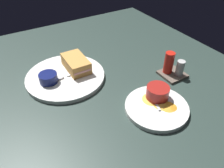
{
  "coord_description": "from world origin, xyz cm",
  "views": [
    {
      "loc": [
        62.83,
        -31.38,
        50.17
      ],
      "look_at": [
        11.78,
        -0.84,
        3.0
      ],
      "focal_mm": 34.94,
      "sensor_mm": 36.0,
      "label": 1
    }
  ],
  "objects": [
    {
      "name": "plantain_chip_scatter",
      "position": [
        27.06,
        8.31,
        1.9
      ],
      "size": [
        13.23,
        10.03,
        0.6
      ],
      "color": "gold",
      "rests_on": "plate_chips_companion"
    },
    {
      "name": "plate_sandwich_main",
      "position": [
        -3.6,
        -12.3,
        0.8
      ],
      "size": [
        29.65,
        29.65,
        1.6
      ],
      "primitive_type": "cylinder",
      "color": "silver",
      "rests_on": "ground_plane"
    },
    {
      "name": "sandwich_half_near",
      "position": [
        -5.28,
        -6.92,
        4.0
      ],
      "size": [
        13.34,
        7.75,
        4.8
      ],
      "color": "#C68C42",
      "rests_on": "plate_sandwich_main"
    },
    {
      "name": "ramekin_dark_sauce",
      "position": [
        -2.63,
        -18.9,
        3.44
      ],
      "size": [
        6.56,
        6.56,
        3.41
      ],
      "color": "#0C144C",
      "rests_on": "plate_sandwich_main"
    },
    {
      "name": "spoon_by_dark_ramekin",
      "position": [
        -2.38,
        -13.56,
        1.96
      ],
      "size": [
        2.35,
        9.91,
        0.8
      ],
      "color": "silver",
      "rests_on": "plate_sandwich_main"
    },
    {
      "name": "ramekin_light_gravy",
      "position": [
        24.11,
        9.16,
        3.94
      ],
      "size": [
        7.49,
        7.49,
        4.38
      ],
      "color": "maroon",
      "rests_on": "plate_chips_companion"
    },
    {
      "name": "condiment_caddy",
      "position": [
        15.5,
        23.86,
        3.41
      ],
      "size": [
        9.0,
        9.0,
        9.5
      ],
      "color": "brown",
      "rests_on": "ground_plane"
    },
    {
      "name": "ground_plane",
      "position": [
        0.0,
        0.0,
        -1.5
      ],
      "size": [
        110.0,
        110.0,
        3.0
      ],
      "primitive_type": "cube",
      "color": "#283833"
    },
    {
      "name": "plate_chips_companion",
      "position": [
        27.17,
        6.61,
        0.8
      ],
      "size": [
        20.34,
        20.34,
        1.6
      ],
      "primitive_type": "cylinder",
      "color": "silver",
      "rests_on": "ground_plane"
    },
    {
      "name": "spoon_by_gravy_ramekin",
      "position": [
        22.92,
        8.08,
        1.96
      ],
      "size": [
        9.8,
        4.62,
        0.8
      ],
      "color": "silver",
      "rests_on": "plate_chips_companion"
    }
  ]
}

